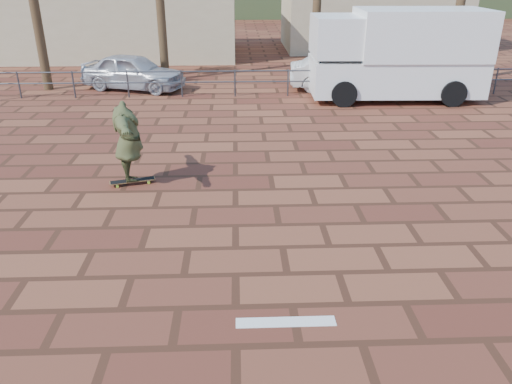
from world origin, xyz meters
TOP-DOWN VIEW (x-y plane):
  - ground at (0.00, 0.00)m, footprint 120.00×120.00m
  - paint_stripe at (0.70, -1.20)m, footprint 1.40×0.22m
  - guardrail at (0.00, 12.00)m, footprint 24.06×0.06m
  - building_west at (-6.00, 22.00)m, footprint 12.60×7.60m
  - building_east at (8.00, 24.00)m, footprint 10.60×6.60m
  - longboard at (-2.34, 3.75)m, footprint 1.03×0.49m
  - skateboarder at (-2.34, 3.75)m, footprint 1.24×2.34m
  - campervan at (5.91, 11.50)m, footprint 6.15×2.80m
  - car_silver at (-4.03, 13.35)m, footprint 4.41×2.88m
  - car_white at (4.23, 13.00)m, footprint 4.18×1.76m

SIDE VIEW (x-z plane):
  - ground at x=0.00m, z-range 0.00..0.00m
  - paint_stripe at x=0.70m, z-range 0.00..0.01m
  - longboard at x=-2.34m, z-range 0.03..0.13m
  - car_white at x=4.23m, z-range 0.00..1.34m
  - guardrail at x=0.00m, z-range 0.18..1.18m
  - car_silver at x=-4.03m, z-range 0.00..1.40m
  - skateboarder at x=-2.34m, z-range 0.10..1.94m
  - campervan at x=5.91m, z-range 0.08..3.24m
  - building_west at x=-6.00m, z-range 0.03..4.53m
  - building_east at x=8.00m, z-range 0.04..5.04m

